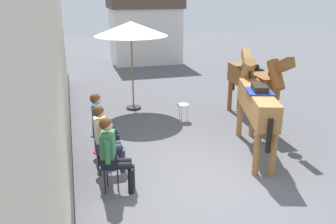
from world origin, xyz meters
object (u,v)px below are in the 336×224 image
seated_visitor_middle (104,136)px  saddled_horse_far (253,81)px  seated_visitor_near (112,151)px  cafe_parasol (131,29)px  spare_stool_white (183,106)px  seated_visitor_far (101,121)px  saddled_horse_near (256,101)px

seated_visitor_middle → saddled_horse_far: saddled_horse_far is taller
seated_visitor_near → saddled_horse_far: bearing=31.4°
seated_visitor_middle → cafe_parasol: (1.22, 3.73, 1.59)m
spare_stool_white → seated_visitor_far: bearing=-146.3°
seated_visitor_near → saddled_horse_far: saddled_horse_far is taller
seated_visitor_near → saddled_horse_near: bearing=14.7°
cafe_parasol → seated_visitor_near: bearing=-104.6°
seated_visitor_near → spare_stool_white: bearing=53.5°
seated_visitor_middle → cafe_parasol: size_ratio=0.54×
saddled_horse_near → saddled_horse_far: size_ratio=0.97×
seated_visitor_near → spare_stool_white: 3.85m
seated_visitor_near → spare_stool_white: size_ratio=3.02×
seated_visitor_far → cafe_parasol: 3.53m
saddled_horse_near → cafe_parasol: bearing=119.3°
seated_visitor_near → seated_visitor_middle: (-0.06, 0.72, 0.00)m
cafe_parasol → spare_stool_white: 2.64m
spare_stool_white → cafe_parasol: bearing=129.5°
saddled_horse_near → cafe_parasol: size_ratio=1.12×
seated_visitor_middle → saddled_horse_far: (4.07, 1.73, 0.38)m
saddled_horse_far → spare_stool_white: bearing=159.8°
seated_visitor_middle → seated_visitor_far: bearing=89.4°
spare_stool_white → seated_visitor_middle: bearing=-134.7°
seated_visitor_middle → saddled_horse_near: saddled_horse_near is taller
saddled_horse_near → seated_visitor_middle: bearing=-177.9°
cafe_parasol → spare_stool_white: bearing=-50.5°
seated_visitor_near → seated_visitor_middle: size_ratio=1.00×
seated_visitor_middle → cafe_parasol: 4.23m
seated_visitor_middle → seated_visitor_far: size_ratio=1.00×
seated_visitor_near → seated_visitor_far: bearing=91.8°
seated_visitor_near → seated_visitor_middle: bearing=94.6°
seated_visitor_near → saddled_horse_near: size_ratio=0.48×
seated_visitor_near → seated_visitor_far: 1.53m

